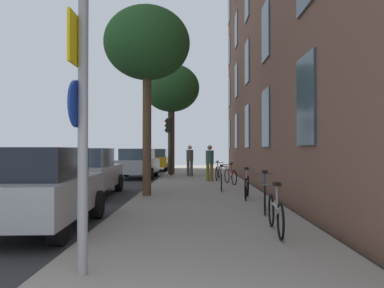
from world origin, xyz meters
TOP-DOWN VIEW (x-y plane):
  - ground_plane at (-2.40, 15.00)m, footprint 41.80×41.80m
  - road_asphalt at (-4.50, 15.00)m, footprint 7.00×38.00m
  - sidewalk at (1.10, 15.00)m, footprint 4.20×38.00m
  - sign_post at (-0.46, 2.74)m, footprint 0.15×0.60m
  - traffic_light at (-0.60, 20.03)m, footprint 0.43×0.24m
  - tree_near at (-0.66, 10.55)m, footprint 2.76×2.76m
  - tree_far at (-0.55, 21.22)m, footprint 3.36×3.36m
  - bicycle_0 at (2.31, 4.99)m, footprint 0.42×1.71m
  - bicycle_1 at (2.55, 7.39)m, footprint 0.46×1.70m
  - bicycle_2 at (2.44, 9.79)m, footprint 0.48×1.59m
  - bicycle_3 at (1.84, 12.19)m, footprint 0.42×1.70m
  - bicycle_4 at (2.39, 14.59)m, footprint 0.52×1.55m
  - bicycle_5 at (1.99, 16.99)m, footprint 0.48×1.58m
  - pedestrian_0 at (1.56, 16.23)m, footprint 0.53×0.53m
  - pedestrian_1 at (0.59, 19.36)m, footprint 0.51×0.51m
  - car_0 at (-2.14, 5.72)m, footprint 1.91×3.98m
  - car_1 at (-2.78, 11.33)m, footprint 1.90×4.26m
  - car_2 at (-2.26, 19.30)m, footprint 2.02×4.05m
  - car_3 at (-2.00, 27.02)m, footprint 1.80×4.15m

SIDE VIEW (x-z plane):
  - ground_plane at x=-2.40m, z-range 0.00..0.00m
  - road_asphalt at x=-4.50m, z-range 0.00..0.01m
  - sidewalk at x=1.10m, z-range 0.00..0.12m
  - bicycle_0 at x=2.31m, z-range 0.02..0.93m
  - bicycle_4 at x=2.39m, z-range 0.02..0.93m
  - bicycle_5 at x=1.99m, z-range 0.02..0.93m
  - bicycle_3 at x=1.84m, z-range 0.02..0.94m
  - bicycle_2 at x=2.44m, z-range 0.02..0.95m
  - bicycle_1 at x=2.55m, z-range 0.01..1.00m
  - car_0 at x=-2.14m, z-range 0.03..1.65m
  - car_3 at x=-2.00m, z-range 0.03..1.65m
  - car_1 at x=-2.78m, z-range 0.03..1.65m
  - car_2 at x=-2.26m, z-range 0.03..1.65m
  - pedestrian_0 at x=1.56m, z-range 0.24..1.91m
  - pedestrian_1 at x=0.59m, z-range 0.24..1.93m
  - sign_post at x=-0.46m, z-range 0.30..3.88m
  - traffic_light at x=-0.60m, z-range 0.73..4.01m
  - tree_near at x=-0.66m, z-range 1.93..7.99m
  - tree_far at x=-0.55m, z-range 1.92..8.50m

